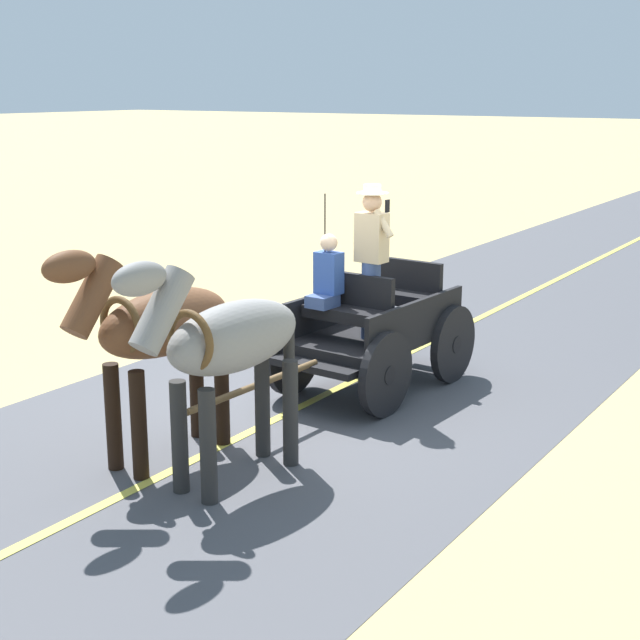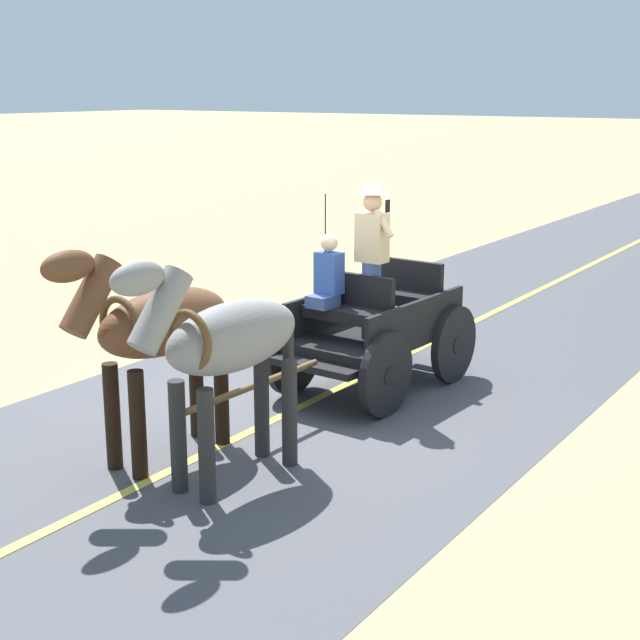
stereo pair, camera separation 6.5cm
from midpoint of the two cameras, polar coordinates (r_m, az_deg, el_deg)
ground_plane at (r=10.87m, az=0.09°, el=-4.87°), size 200.00×200.00×0.00m
road_surface at (r=10.86m, az=0.09°, el=-4.85°), size 5.68×160.00×0.01m
road_centre_stripe at (r=10.86m, az=0.09°, el=-4.83°), size 0.12×160.00×0.00m
horse_drawn_carriage at (r=10.98m, az=3.40°, el=-0.25°), size 1.53×4.51×2.50m
horse_near_side at (r=8.28m, az=-5.68°, el=-1.48°), size 0.71×2.14×2.21m
horse_off_side at (r=8.88m, az=-9.87°, el=-0.55°), size 0.69×2.14×2.21m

